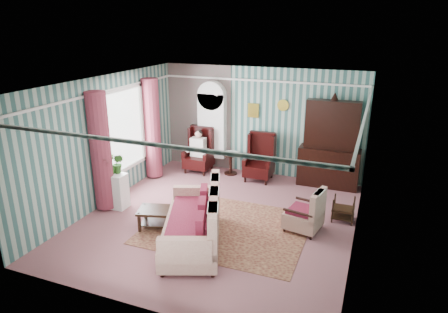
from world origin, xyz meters
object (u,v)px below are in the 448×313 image
at_px(bookcase, 212,130).
at_px(round_side_table, 231,164).
at_px(plant_stand, 115,191).
at_px(wingback_right, 259,158).
at_px(seated_woman, 198,151).
at_px(nest_table, 343,209).
at_px(floral_armchair, 304,209).
at_px(wingback_left, 198,150).
at_px(coffee_table, 163,219).
at_px(sofa, 192,223).
at_px(dresser_hutch, 331,142).

xyz_separation_m(bookcase, round_side_table, (0.65, -0.24, -0.82)).
bearing_deg(plant_stand, wingback_right, 47.16).
height_order(seated_woman, nest_table, seated_woman).
distance_m(plant_stand, floral_armchair, 4.19).
bearing_deg(wingback_right, seated_woman, 180.00).
relative_size(bookcase, round_side_table, 3.73).
distance_m(wingback_left, seated_woman, 0.04).
xyz_separation_m(nest_table, coffee_table, (-3.38, -1.67, -0.06)).
height_order(sofa, floral_armchair, floral_armchair).
bearing_deg(round_side_table, bookcase, 159.73).
xyz_separation_m(wingback_left, plant_stand, (-0.80, -2.75, -0.22)).
height_order(dresser_hutch, nest_table, dresser_hutch).
xyz_separation_m(bookcase, dresser_hutch, (3.25, -0.12, 0.06)).
relative_size(wingback_right, round_side_table, 2.08).
distance_m(wingback_right, sofa, 3.60).
relative_size(dresser_hutch, floral_armchair, 2.57).
distance_m(bookcase, dresser_hutch, 3.25).
xyz_separation_m(dresser_hutch, round_side_table, (-2.60, -0.12, -0.88)).
relative_size(bookcase, wingback_left, 1.79).
distance_m(wingback_right, round_side_table, 0.92).
xyz_separation_m(round_side_table, sofa, (0.63, -3.74, 0.16)).
height_order(wingback_left, nest_table, wingback_left).
bearing_deg(coffee_table, bookcase, 97.00).
bearing_deg(round_side_table, floral_armchair, -44.30).
xyz_separation_m(wingback_right, sofa, (-0.22, -3.59, -0.17)).
distance_m(nest_table, plant_stand, 5.02).
distance_m(dresser_hutch, wingback_left, 3.55).
xyz_separation_m(round_side_table, plant_stand, (-1.70, -2.90, 0.10)).
relative_size(wingback_right, nest_table, 2.31).
bearing_deg(round_side_table, nest_table, -28.20).
relative_size(wingback_left, round_side_table, 2.08).
xyz_separation_m(seated_woman, round_side_table, (0.90, 0.15, -0.29)).
bearing_deg(plant_stand, floral_armchair, 6.85).
bearing_deg(nest_table, wingback_right, 146.25).
relative_size(round_side_table, floral_armchair, 0.65).
bearing_deg(bookcase, wingback_right, -14.57).
height_order(wingback_left, wingback_right, same).
bearing_deg(floral_armchair, seated_woman, 67.24).
bearing_deg(wingback_left, coffee_table, -77.85).
height_order(wingback_left, sofa, wingback_left).
relative_size(dresser_hutch, sofa, 1.05).
xyz_separation_m(plant_stand, coffee_table, (1.49, -0.47, -0.19)).
xyz_separation_m(dresser_hutch, plant_stand, (-4.30, -3.02, -0.78)).
bearing_deg(plant_stand, sofa, -19.92).
bearing_deg(nest_table, dresser_hutch, 107.39).
height_order(nest_table, floral_armchair, floral_armchair).
relative_size(dresser_hutch, seated_woman, 2.00).
bearing_deg(floral_armchair, sofa, 137.34).
height_order(wingback_left, plant_stand, wingback_left).
height_order(dresser_hutch, seated_woman, dresser_hutch).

